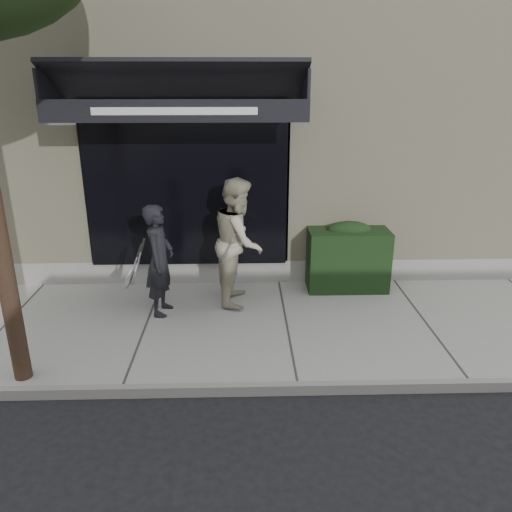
{
  "coord_description": "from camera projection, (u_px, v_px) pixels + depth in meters",
  "views": [
    {
      "loc": [
        -0.62,
        -6.4,
        3.43
      ],
      "look_at": [
        -0.42,
        0.6,
        0.92
      ],
      "focal_mm": 35.0,
      "sensor_mm": 36.0,
      "label": 1
    }
  ],
  "objects": [
    {
      "name": "ground",
      "position": [
        286.0,
        329.0,
        7.2
      ],
      "size": [
        80.0,
        80.0,
        0.0
      ],
      "primitive_type": "plane",
      "color": "black",
      "rests_on": "ground"
    },
    {
      "name": "sidewalk",
      "position": [
        286.0,
        326.0,
        7.18
      ],
      "size": [
        20.0,
        3.0,
        0.12
      ],
      "primitive_type": "cube",
      "color": "#989893",
      "rests_on": "ground"
    },
    {
      "name": "curb",
      "position": [
        298.0,
        388.0,
        5.72
      ],
      "size": [
        20.0,
        0.1,
        0.14
      ],
      "primitive_type": "cube",
      "color": "gray",
      "rests_on": "ground"
    },
    {
      "name": "building_facade",
      "position": [
        269.0,
        111.0,
        10.94
      ],
      "size": [
        14.3,
        8.04,
        5.64
      ],
      "color": "beige",
      "rests_on": "ground"
    },
    {
      "name": "hedge",
      "position": [
        347.0,
        257.0,
        8.18
      ],
      "size": [
        1.3,
        0.7,
        1.14
      ],
      "color": "black",
      "rests_on": "sidewalk"
    },
    {
      "name": "pedestrian_front",
      "position": [
        159.0,
        260.0,
        7.18
      ],
      "size": [
        0.67,
        0.92,
        1.65
      ],
      "color": "black",
      "rests_on": "sidewalk"
    },
    {
      "name": "pedestrian_back",
      "position": [
        239.0,
        241.0,
        7.56
      ],
      "size": [
        0.82,
        1.01,
        1.94
      ],
      "color": "#B6AD91",
      "rests_on": "sidewalk"
    }
  ]
}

